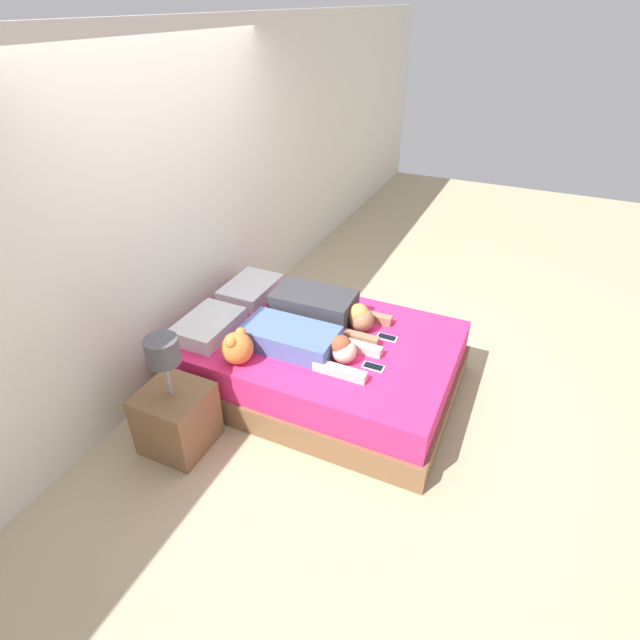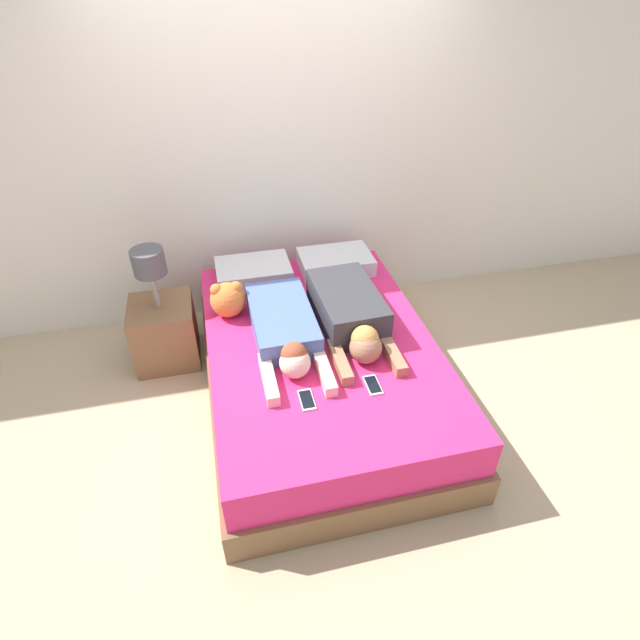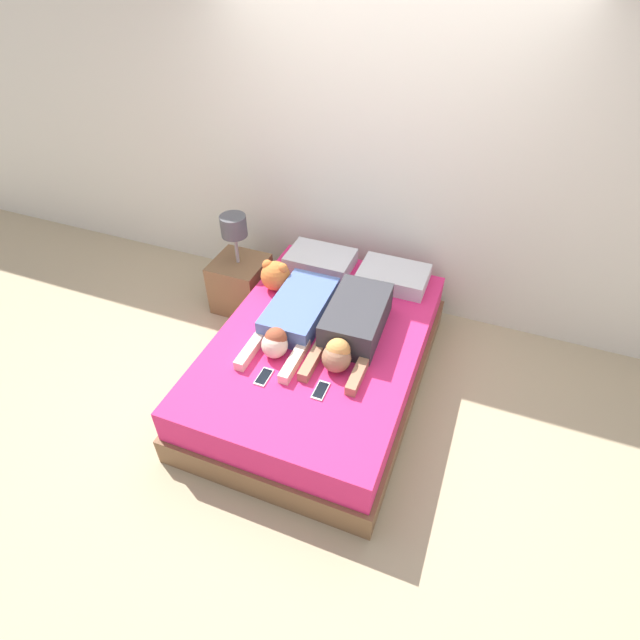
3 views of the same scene
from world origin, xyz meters
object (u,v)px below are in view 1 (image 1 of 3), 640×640
(pillow_head_left, at_px, (208,326))
(pillow_head_right, at_px, (251,289))
(person_right, at_px, (323,309))
(cell_phone_right, at_px, (387,337))
(person_left, at_px, (302,341))
(bed, at_px, (320,361))
(cell_phone_left, at_px, (373,367))
(nightstand, at_px, (176,413))
(plush_toy, at_px, (237,347))

(pillow_head_left, distance_m, pillow_head_right, 0.63)
(person_right, xyz_separation_m, cell_phone_right, (-0.02, -0.55, -0.11))
(pillow_head_right, height_order, cell_phone_right, pillow_head_right)
(pillow_head_right, bearing_deg, person_left, -124.59)
(bed, relative_size, cell_phone_left, 13.36)
(bed, distance_m, nightstand, 1.19)
(person_left, distance_m, cell_phone_left, 0.56)
(bed, bearing_deg, pillow_head_right, 68.81)
(bed, bearing_deg, cell_phone_left, -111.02)
(pillow_head_right, distance_m, cell_phone_right, 1.30)
(cell_phone_right, bearing_deg, cell_phone_left, -176.10)
(person_left, height_order, cell_phone_right, person_left)
(pillow_head_left, height_order, plush_toy, plush_toy)
(person_right, distance_m, cell_phone_left, 0.72)
(pillow_head_right, height_order, plush_toy, plush_toy)
(plush_toy, bearing_deg, person_right, -24.12)
(cell_phone_left, xyz_separation_m, plush_toy, (-0.34, 0.91, 0.12))
(plush_toy, bearing_deg, bed, -37.16)
(pillow_head_right, relative_size, cell_phone_right, 3.41)
(person_right, bearing_deg, plush_toy, 155.88)
(person_left, distance_m, plush_toy, 0.48)
(person_right, height_order, cell_phone_left, person_right)
(cell_phone_left, height_order, cell_phone_right, same)
(person_left, xyz_separation_m, plush_toy, (-0.32, 0.36, 0.04))
(bed, distance_m, person_left, 0.39)
(bed, height_order, plush_toy, plush_toy)
(person_right, height_order, nightstand, nightstand)
(pillow_head_left, bearing_deg, person_right, -54.48)
(bed, height_order, pillow_head_left, pillow_head_left)
(person_left, bearing_deg, person_right, 3.31)
(pillow_head_right, bearing_deg, cell_phone_right, -95.40)
(person_right, xyz_separation_m, plush_toy, (-0.75, 0.34, 0.01))
(person_left, distance_m, nightstand, 1.02)
(cell_phone_right, bearing_deg, bed, 111.87)
(cell_phone_left, relative_size, nightstand, 0.17)
(person_left, bearing_deg, pillow_head_left, 97.40)
(pillow_head_right, xyz_separation_m, person_left, (-0.53, -0.77, 0.02))
(pillow_head_left, distance_m, cell_phone_left, 1.33)
(pillow_head_left, distance_m, nightstand, 0.76)
(person_left, height_order, nightstand, nightstand)
(bed, height_order, cell_phone_right, cell_phone_right)
(cell_phone_right, bearing_deg, nightstand, 137.09)
(pillow_head_right, bearing_deg, plush_toy, -154.27)
(bed, height_order, nightstand, nightstand)
(pillow_head_right, bearing_deg, pillow_head_left, 180.00)
(bed, relative_size, cell_phone_right, 13.36)
(person_right, relative_size, nightstand, 1.04)
(pillow_head_right, xyz_separation_m, person_right, (-0.10, -0.74, 0.05))
(plush_toy, bearing_deg, nightstand, 154.14)
(person_right, bearing_deg, pillow_head_left, 125.52)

